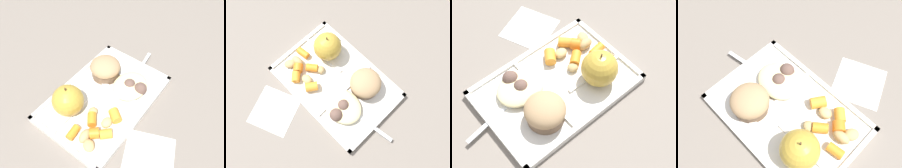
% 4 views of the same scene
% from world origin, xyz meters
% --- Properties ---
extents(ground, '(6.00, 6.00, 0.00)m').
position_xyz_m(ground, '(0.00, 0.00, 0.00)').
color(ground, slate).
extents(lunch_tray, '(0.33, 0.22, 0.02)m').
position_xyz_m(lunch_tray, '(-0.00, 0.00, 0.01)').
color(lunch_tray, silver).
rests_on(lunch_tray, ground).
extents(green_apple, '(0.08, 0.08, 0.09)m').
position_xyz_m(green_apple, '(-0.08, 0.05, 0.05)').
color(green_apple, '#B79333').
rests_on(green_apple, lunch_tray).
extents(bran_muffin, '(0.08, 0.08, 0.06)m').
position_xyz_m(bran_muffin, '(0.07, 0.05, 0.04)').
color(bran_muffin, brown).
rests_on(bran_muffin, lunch_tray).
extents(carrot_slice_edge, '(0.04, 0.02, 0.02)m').
position_xyz_m(carrot_slice_edge, '(-0.13, -0.01, 0.02)').
color(carrot_slice_edge, orange).
rests_on(carrot_slice_edge, lunch_tray).
extents(carrot_slice_back, '(0.03, 0.03, 0.03)m').
position_xyz_m(carrot_slice_back, '(-0.10, -0.05, 0.03)').
color(carrot_slice_back, orange).
rests_on(carrot_slice_back, lunch_tray).
extents(carrot_slice_center, '(0.04, 0.04, 0.02)m').
position_xyz_m(carrot_slice_center, '(-0.08, -0.02, 0.02)').
color(carrot_slice_center, orange).
rests_on(carrot_slice_center, lunch_tray).
extents(carrot_slice_large, '(0.04, 0.04, 0.02)m').
position_xyz_m(carrot_slice_large, '(-0.09, -0.07, 0.02)').
color(carrot_slice_large, orange).
rests_on(carrot_slice_large, lunch_tray).
extents(carrot_slice_tilted, '(0.04, 0.04, 0.03)m').
position_xyz_m(carrot_slice_tilted, '(-0.03, -0.06, 0.03)').
color(carrot_slice_tilted, orange).
rests_on(carrot_slice_tilted, lunch_tray).
extents(potato_chunk_corner, '(0.04, 0.04, 0.02)m').
position_xyz_m(potato_chunk_corner, '(-0.13, -0.06, 0.02)').
color(potato_chunk_corner, tan).
rests_on(potato_chunk_corner, lunch_tray).
extents(potato_chunk_wedge, '(0.02, 0.02, 0.02)m').
position_xyz_m(potato_chunk_wedge, '(-0.05, -0.01, 0.02)').
color(potato_chunk_wedge, tan).
rests_on(potato_chunk_wedge, lunch_tray).
extents(potato_chunk_small, '(0.03, 0.03, 0.02)m').
position_xyz_m(potato_chunk_small, '(-0.06, -0.05, 0.02)').
color(potato_chunk_small, tan).
rests_on(potato_chunk_small, lunch_tray).
extents(potato_chunk_browned, '(0.04, 0.03, 0.02)m').
position_xyz_m(potato_chunk_browned, '(-0.12, -0.04, 0.02)').
color(potato_chunk_browned, tan).
rests_on(potato_chunk_browned, lunch_tray).
extents(egg_noodle_pile, '(0.11, 0.09, 0.02)m').
position_xyz_m(egg_noodle_pile, '(0.07, -0.04, 0.02)').
color(egg_noodle_pile, beige).
rests_on(egg_noodle_pile, lunch_tray).
extents(meatball_back, '(0.03, 0.03, 0.03)m').
position_xyz_m(meatball_back, '(0.06, -0.04, 0.03)').
color(meatball_back, brown).
rests_on(meatball_back, lunch_tray).
extents(meatball_front, '(0.03, 0.03, 0.03)m').
position_xyz_m(meatball_front, '(0.07, -0.04, 0.03)').
color(meatball_front, brown).
rests_on(meatball_front, lunch_tray).
extents(meatball_side, '(0.03, 0.03, 0.03)m').
position_xyz_m(meatball_side, '(0.07, -0.04, 0.03)').
color(meatball_side, brown).
rests_on(meatball_side, lunch_tray).
extents(meatball_center, '(0.04, 0.04, 0.04)m').
position_xyz_m(meatball_center, '(0.07, -0.07, 0.03)').
color(meatball_center, brown).
rests_on(meatball_center, lunch_tray).
extents(plastic_fork, '(0.17, 0.04, 0.00)m').
position_xyz_m(plastic_fork, '(0.12, -0.02, 0.01)').
color(plastic_fork, silver).
rests_on(plastic_fork, lunch_tray).
extents(paper_napkin, '(0.15, 0.15, 0.00)m').
position_xyz_m(paper_napkin, '(-0.06, -0.18, 0.00)').
color(paper_napkin, white).
rests_on(paper_napkin, ground).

